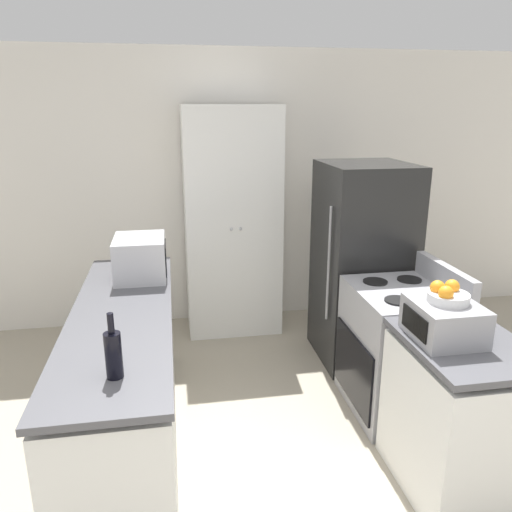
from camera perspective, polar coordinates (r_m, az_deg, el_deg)
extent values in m
cube|color=silver|center=(4.89, -2.88, 7.54)|extent=(7.00, 0.06, 2.60)
cube|color=silver|center=(3.33, -14.54, -13.85)|extent=(0.58, 2.17, 0.82)
cube|color=#4C4C51|center=(3.13, -15.16, -6.47)|extent=(0.60, 2.22, 0.04)
cube|color=silver|center=(3.10, 21.98, -17.16)|extent=(0.58, 0.75, 0.82)
cube|color=#4C4C51|center=(2.87, 22.99, -9.38)|extent=(0.60, 0.76, 0.04)
cube|color=white|center=(4.64, -2.75, 3.87)|extent=(0.86, 0.52, 2.10)
sphere|color=#B2B2B7|center=(4.37, -2.82, 3.08)|extent=(0.03, 0.03, 0.03)
sphere|color=#B2B2B7|center=(4.38, -1.78, 3.13)|extent=(0.03, 0.03, 0.03)
cube|color=#9E9EA3|center=(3.67, 15.98, -10.33)|extent=(0.64, 0.76, 0.89)
cube|color=black|center=(3.60, 11.00, -12.54)|extent=(0.02, 0.66, 0.49)
cube|color=#9E9EA3|center=(3.61, 20.80, -2.22)|extent=(0.06, 0.72, 0.16)
cylinder|color=black|center=(3.29, 15.93, -4.92)|extent=(0.17, 0.17, 0.01)
cylinder|color=black|center=(3.60, 13.48, -2.86)|extent=(0.17, 0.17, 0.01)
cylinder|color=black|center=(3.40, 19.83, -4.54)|extent=(0.17, 0.17, 0.01)
cylinder|color=black|center=(3.70, 17.13, -2.59)|extent=(0.17, 0.17, 0.01)
cube|color=black|center=(4.21, 11.99, -0.93)|extent=(0.67, 0.76, 1.66)
cylinder|color=gray|center=(3.88, 8.30, -0.96)|extent=(0.02, 0.02, 0.91)
cube|color=#B2B2B7|center=(3.66, -13.10, -0.17)|extent=(0.35, 0.44, 0.30)
cube|color=black|center=(3.62, -10.26, -0.18)|extent=(0.01, 0.27, 0.21)
cylinder|color=black|center=(2.37, -15.97, -10.86)|extent=(0.08, 0.08, 0.22)
cylinder|color=black|center=(2.31, -16.28, -7.40)|extent=(0.03, 0.03, 0.10)
cube|color=#939399|center=(2.83, 20.72, -6.94)|extent=(0.33, 0.37, 0.20)
cube|color=black|center=(2.75, 17.65, -7.31)|extent=(0.01, 0.26, 0.12)
cylinder|color=silver|center=(2.79, 21.10, -4.46)|extent=(0.21, 0.21, 0.05)
sphere|color=orange|center=(2.83, 21.50, -3.27)|extent=(0.08, 0.08, 0.08)
sphere|color=orange|center=(2.79, 20.04, -3.40)|extent=(0.08, 0.08, 0.08)
sphere|color=orange|center=(2.73, 20.88, -3.98)|extent=(0.08, 0.08, 0.08)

